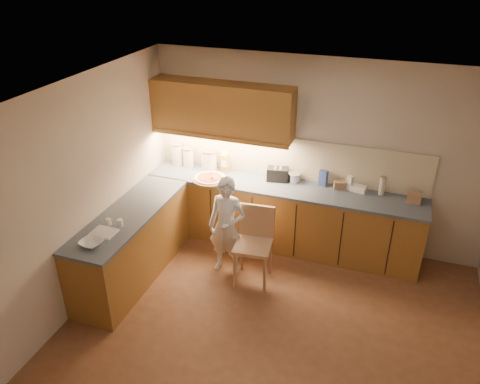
{
  "coord_description": "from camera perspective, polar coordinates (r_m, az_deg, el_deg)",
  "views": [
    {
      "loc": [
        0.94,
        -3.74,
        3.79
      ],
      "look_at": [
        -0.8,
        1.2,
        1.0
      ],
      "focal_mm": 35.0,
      "sensor_mm": 36.0,
      "label": 1
    }
  ],
  "objects": [
    {
      "name": "card_box_a",
      "position": [
        6.31,
        12.04,
        0.89
      ],
      "size": [
        0.18,
        0.15,
        0.11
      ],
      "primitive_type": "cube",
      "rotation": [
        0.0,
        0.0,
        0.3
      ],
      "color": "#A58359",
      "rests_on": "l_counter"
    },
    {
      "name": "spice_jar_b",
      "position": [
        5.53,
        -14.41,
        -3.66
      ],
      "size": [
        0.08,
        0.08,
        0.09
      ],
      "primitive_type": "cylinder",
      "rotation": [
        0.0,
        0.0,
        -0.24
      ],
      "color": "silver",
      "rests_on": "l_counter"
    },
    {
      "name": "canister_b",
      "position": [
        6.82,
        -6.3,
        4.29
      ],
      "size": [
        0.16,
        0.16,
        0.28
      ],
      "rotation": [
        0.0,
        0.0,
        -0.13
      ],
      "color": "white",
      "rests_on": "l_counter"
    },
    {
      "name": "upper_cabinets",
      "position": [
        6.3,
        -2.23,
        10.05
      ],
      "size": [
        1.95,
        0.36,
        0.73
      ],
      "color": "olive",
      "rests_on": "ground"
    },
    {
      "name": "wooden_chair",
      "position": [
        5.8,
        1.79,
        -5.74
      ],
      "size": [
        0.48,
        0.48,
        0.98
      ],
      "rotation": [
        0.0,
        0.0,
        0.1
      ],
      "color": "tan",
      "rests_on": "ground"
    },
    {
      "name": "white_bottle",
      "position": [
        6.29,
        13.24,
        1.09
      ],
      "size": [
        0.09,
        0.09,
        0.2
      ],
      "primitive_type": "cube",
      "rotation": [
        0.0,
        0.0,
        -0.39
      ],
      "color": "silver",
      "rests_on": "l_counter"
    },
    {
      "name": "card_box_b",
      "position": [
        6.23,
        20.47,
        -0.62
      ],
      "size": [
        0.18,
        0.14,
        0.13
      ],
      "primitive_type": "cube",
      "rotation": [
        0.0,
        0.0,
        -0.07
      ],
      "color": "#9F7556",
      "rests_on": "l_counter"
    },
    {
      "name": "room",
      "position": [
        4.4,
        4.64,
        -0.78
      ],
      "size": [
        4.54,
        4.5,
        2.62
      ],
      "color": "brown",
      "rests_on": "ground"
    },
    {
      "name": "canister_a",
      "position": [
        6.88,
        -7.64,
        4.63
      ],
      "size": [
        0.16,
        0.16,
        0.33
      ],
      "rotation": [
        0.0,
        0.0,
        0.2
      ],
      "color": "silver",
      "rests_on": "l_counter"
    },
    {
      "name": "dough_cloth",
      "position": [
        5.47,
        -16.23,
        -4.74
      ],
      "size": [
        0.27,
        0.22,
        0.02
      ],
      "primitive_type": "cube",
      "rotation": [
        0.0,
        0.0,
        -0.01
      ],
      "color": "silver",
      "rests_on": "l_counter"
    },
    {
      "name": "oil_jug",
      "position": [
        6.63,
        -1.87,
        3.63
      ],
      "size": [
        0.1,
        0.07,
        0.29
      ],
      "rotation": [
        0.0,
        0.0,
        0.02
      ],
      "color": "gold",
      "rests_on": "l_counter"
    },
    {
      "name": "canister_c",
      "position": [
        6.73,
        -4.15,
        3.95
      ],
      "size": [
        0.14,
        0.14,
        0.27
      ],
      "rotation": [
        0.0,
        0.0,
        -0.26
      ],
      "color": "silver",
      "rests_on": "l_counter"
    },
    {
      "name": "child",
      "position": [
        5.86,
        -1.6,
        -4.24
      ],
      "size": [
        0.49,
        0.33,
        1.33
      ],
      "primitive_type": "imported",
      "rotation": [
        0.0,
        0.0,
        -0.03
      ],
      "color": "white",
      "rests_on": "ground"
    },
    {
      "name": "toaster",
      "position": [
        6.39,
        4.61,
        2.18
      ],
      "size": [
        0.31,
        0.21,
        0.19
      ],
      "rotation": [
        0.0,
        0.0,
        0.17
      ],
      "color": "black",
      "rests_on": "l_counter"
    },
    {
      "name": "spice_jar_a",
      "position": [
        5.6,
        -15.74,
        -3.53
      ],
      "size": [
        0.08,
        0.08,
        0.08
      ],
      "primitive_type": "cylinder",
      "rotation": [
        0.0,
        0.0,
        -0.4
      ],
      "color": "silver",
      "rests_on": "l_counter"
    },
    {
      "name": "steel_pot",
      "position": [
        6.38,
        6.63,
        1.77
      ],
      "size": [
        0.17,
        0.17,
        0.13
      ],
      "color": "silver",
      "rests_on": "l_counter"
    },
    {
      "name": "blue_box",
      "position": [
        6.33,
        10.12,
        1.69
      ],
      "size": [
        0.12,
        0.1,
        0.21
      ],
      "primitive_type": "cube",
      "rotation": [
        0.0,
        0.0,
        -0.26
      ],
      "color": "#344B9E",
      "rests_on": "l_counter"
    },
    {
      "name": "l_counter",
      "position": [
        6.28,
        -0.91,
        -3.98
      ],
      "size": [
        3.77,
        2.62,
        0.92
      ],
      "color": "olive",
      "rests_on": "ground"
    },
    {
      "name": "flat_pack",
      "position": [
        6.31,
        14.22,
        0.42
      ],
      "size": [
        0.21,
        0.16,
        0.08
      ],
      "primitive_type": "cube",
      "rotation": [
        0.0,
        0.0,
        -0.16
      ],
      "color": "white",
      "rests_on": "l_counter"
    },
    {
      "name": "pizza_on_board",
      "position": [
        6.43,
        -3.69,
        1.67
      ],
      "size": [
        0.48,
        0.48,
        0.19
      ],
      "rotation": [
        0.0,
        0.0,
        -0.14
      ],
      "color": "tan",
      "rests_on": "l_counter"
    },
    {
      "name": "canister_d",
      "position": [
        6.68,
        -3.59,
        3.9
      ],
      "size": [
        0.18,
        0.18,
        0.29
      ],
      "rotation": [
        0.0,
        0.0,
        -0.07
      ],
      "color": "silver",
      "rests_on": "l_counter"
    },
    {
      "name": "backsplash",
      "position": [
        6.42,
        5.93,
        4.17
      ],
      "size": [
        3.75,
        0.02,
        0.58
      ],
      "primitive_type": "cube",
      "color": "beige",
      "rests_on": "l_counter"
    },
    {
      "name": "tall_jar",
      "position": [
        6.26,
        16.95,
        0.74
      ],
      "size": [
        0.08,
        0.08,
        0.25
      ],
      "rotation": [
        0.0,
        0.0,
        0.22
      ],
      "color": "beige",
      "rests_on": "l_counter"
    },
    {
      "name": "mixing_bowl",
      "position": [
        5.29,
        -17.65,
        -5.94
      ],
      "size": [
        0.28,
        0.28,
        0.06
      ],
      "primitive_type": "imported",
      "rotation": [
        0.0,
        0.0,
        -0.17
      ],
      "color": "silver",
      "rests_on": "l_counter"
    }
  ]
}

